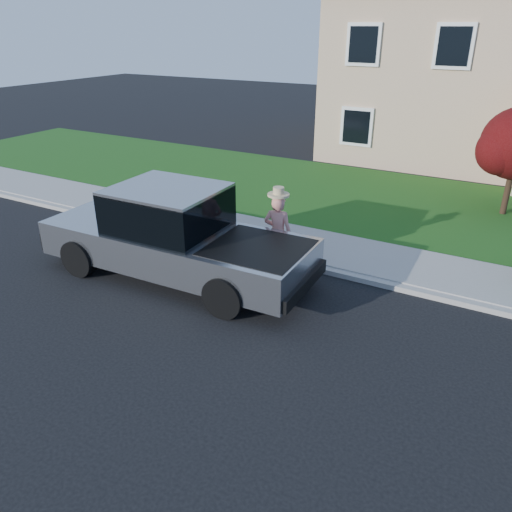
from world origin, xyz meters
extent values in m
plane|color=black|center=(0.00, 0.00, 0.00)|extent=(80.00, 80.00, 0.00)
cube|color=gray|center=(1.00, 2.90, 0.06)|extent=(40.00, 0.20, 0.12)
cube|color=gray|center=(1.00, 4.00, 0.07)|extent=(40.00, 2.00, 0.15)
cube|color=#175117|center=(1.00, 8.50, 0.05)|extent=(40.00, 7.00, 0.10)
cube|color=tan|center=(0.00, 17.00, 3.20)|extent=(8.00, 9.00, 6.40)
cube|color=white|center=(-2.20, 12.45, 4.60)|extent=(1.30, 0.10, 1.50)
cube|color=white|center=(1.00, 12.45, 4.60)|extent=(1.30, 0.10, 1.50)
cube|color=black|center=(-2.20, 12.45, 1.60)|extent=(1.30, 0.10, 1.50)
cylinder|color=black|center=(-4.43, 0.04, 0.43)|extent=(0.88, 0.35, 0.87)
cylinder|color=black|center=(-4.49, 2.04, 0.43)|extent=(0.88, 0.35, 0.87)
cylinder|color=black|center=(-0.58, 0.14, 0.43)|extent=(0.88, 0.35, 0.87)
cylinder|color=black|center=(-0.63, 2.14, 0.43)|extent=(0.88, 0.35, 0.87)
cube|color=#A4A7AB|center=(-2.45, 1.09, 0.75)|extent=(6.25, 2.34, 0.78)
cube|color=black|center=(-2.61, 1.09, 1.58)|extent=(2.34, 2.08, 0.92)
cube|color=#A4A7AB|center=(-2.61, 1.09, 2.05)|extent=(2.34, 2.08, 0.09)
cube|color=black|center=(-0.39, 1.15, 1.12)|extent=(2.01, 1.90, 0.07)
cube|color=black|center=(-5.58, 1.00, 0.60)|extent=(0.19, 2.07, 0.43)
cube|color=black|center=(0.68, 1.18, 0.54)|extent=(0.19, 2.07, 0.27)
cube|color=black|center=(-3.52, 2.24, 1.47)|extent=(0.14, 0.24, 0.20)
imported|color=tan|center=(-0.61, 2.48, 0.92)|extent=(0.72, 0.51, 1.85)
cylinder|color=tan|center=(-0.61, 2.48, 1.87)|extent=(0.49, 0.49, 0.05)
cylinder|color=tan|center=(-0.61, 2.48, 1.94)|extent=(0.25, 0.25, 0.17)
cylinder|color=black|center=(3.69, 9.04, 0.81)|extent=(0.18, 0.18, 1.43)
sphere|color=#470F0F|center=(3.33, 8.77, 2.02)|extent=(1.43, 1.43, 1.43)
camera|label=1|loc=(4.13, -6.99, 5.28)|focal=35.00mm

